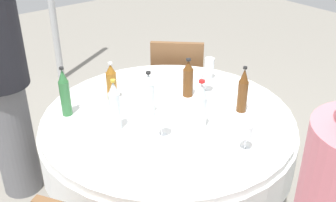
% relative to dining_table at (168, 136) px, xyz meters
% --- Properties ---
extents(dining_table, '(1.48, 1.48, 0.74)m').
position_rel_dining_table_xyz_m(dining_table, '(0.00, 0.00, 0.00)').
color(dining_table, white).
rests_on(dining_table, ground_plane).
extents(bottle_clear_outer, '(0.06, 0.06, 0.30)m').
position_rel_dining_table_xyz_m(bottle_clear_outer, '(0.31, -0.06, 0.29)').
color(bottle_clear_outer, silver).
rests_on(bottle_clear_outer, dining_table).
extents(bottle_amber_left, '(0.06, 0.06, 0.25)m').
position_rel_dining_table_xyz_m(bottle_amber_left, '(0.15, -0.36, 0.26)').
color(bottle_amber_left, '#8C5619').
rests_on(bottle_amber_left, dining_table).
extents(bottle_clear_west, '(0.07, 0.07, 0.28)m').
position_rel_dining_table_xyz_m(bottle_clear_west, '(-0.06, 0.20, 0.28)').
color(bottle_clear_west, silver).
rests_on(bottle_clear_west, dining_table).
extents(bottle_clear_inner, '(0.06, 0.06, 0.29)m').
position_rel_dining_table_xyz_m(bottle_clear_inner, '(0.10, -0.04, 0.28)').
color(bottle_clear_inner, silver).
rests_on(bottle_clear_inner, dining_table).
extents(bottle_green_far, '(0.06, 0.06, 0.30)m').
position_rel_dining_table_xyz_m(bottle_green_far, '(0.45, -0.37, 0.28)').
color(bottle_green_far, '#2D6B38').
rests_on(bottle_green_far, dining_table).
extents(bottle_brown_right, '(0.06, 0.06, 0.25)m').
position_rel_dining_table_xyz_m(bottle_brown_right, '(-0.25, -0.11, 0.26)').
color(bottle_brown_right, '#593314').
rests_on(bottle_brown_right, dining_table).
extents(bottle_brown_front, '(0.06, 0.06, 0.28)m').
position_rel_dining_table_xyz_m(bottle_brown_front, '(-0.37, 0.23, 0.28)').
color(bottle_brown_front, '#593314').
rests_on(bottle_brown_front, dining_table).
extents(wine_glass_inner, '(0.07, 0.07, 0.15)m').
position_rel_dining_table_xyz_m(wine_glass_inner, '(0.16, 0.15, 0.26)').
color(wine_glass_inner, white).
rests_on(wine_glass_inner, dining_table).
extents(wine_glass_far, '(0.08, 0.08, 0.14)m').
position_rel_dining_table_xyz_m(wine_glass_far, '(-0.38, -0.09, 0.25)').
color(wine_glass_far, white).
rests_on(wine_glass_far, dining_table).
extents(wine_glass_right, '(0.06, 0.06, 0.15)m').
position_rel_dining_table_xyz_m(wine_glass_right, '(-0.52, -0.21, 0.25)').
color(wine_glass_right, white).
rests_on(wine_glass_right, dining_table).
extents(wine_glass_front, '(0.06, 0.06, 0.14)m').
position_rel_dining_table_xyz_m(wine_glass_front, '(-0.09, 0.50, 0.25)').
color(wine_glass_front, white).
rests_on(wine_glass_front, dining_table).
extents(plate_south, '(0.25, 0.25, 0.02)m').
position_rel_dining_table_xyz_m(plate_south, '(-0.30, -0.38, 0.15)').
color(plate_south, white).
rests_on(plate_south, dining_table).
extents(plate_rear, '(0.26, 0.26, 0.02)m').
position_rel_dining_table_xyz_m(plate_rear, '(0.12, 0.54, 0.15)').
color(plate_rear, white).
rests_on(plate_rear, dining_table).
extents(knife_left, '(0.12, 0.15, 0.00)m').
position_rel_dining_table_xyz_m(knife_left, '(-0.02, -0.59, 0.15)').
color(knife_left, silver).
rests_on(knife_left, dining_table).
extents(folded_napkin, '(0.21, 0.21, 0.02)m').
position_rel_dining_table_xyz_m(folded_napkin, '(-0.00, -0.19, 0.16)').
color(folded_napkin, white).
rests_on(folded_napkin, dining_table).
extents(person_outer, '(0.34, 0.34, 1.58)m').
position_rel_dining_table_xyz_m(person_outer, '(0.65, -0.83, 0.23)').
color(person_outer, slate).
rests_on(person_outer, ground_plane).
extents(chair_front, '(0.57, 0.57, 0.87)m').
position_rel_dining_table_xyz_m(chair_front, '(-0.64, -0.68, -0.08)').
color(chair_front, brown).
rests_on(chair_front, ground_plane).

